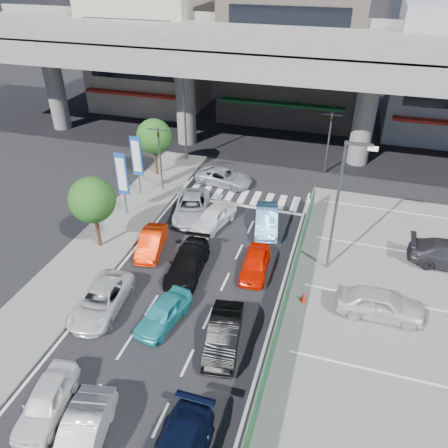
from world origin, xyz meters
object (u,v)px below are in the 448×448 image
(hatch_white_back_mid, at_px, (82,437))
(street_lamp_left, at_px, (186,108))
(sedan_white_mid_left, at_px, (101,300))
(sedan_black_mid, at_px, (188,263))
(traffic_light_left, at_px, (159,144))
(tree_near, at_px, (92,200))
(taxi_orange_left, at_px, (151,243))
(wagon_silver_front_left, at_px, (191,207))
(traffic_cone, at_px, (304,296))
(sedan_white_front_mid, at_px, (214,217))
(kei_truck_front_right, at_px, (267,220))
(parked_sedan_white, at_px, (380,304))
(crossing_wagon_silver, at_px, (224,177))
(signboard_near, at_px, (122,176))
(taxi_orange_right, at_px, (255,264))
(hatch_black_mid_right, at_px, (224,335))
(tree_far, at_px, (154,136))
(van_white_back_left, at_px, (46,401))
(street_lamp_right, at_px, (341,198))
(signboard_far, at_px, (137,158))
(taxi_teal_mid, at_px, (164,313))

(hatch_white_back_mid, bearing_deg, street_lamp_left, 90.74)
(sedan_white_mid_left, height_order, sedan_black_mid, sedan_black_mid)
(traffic_light_left, bearing_deg, tree_near, -95.71)
(taxi_orange_left, distance_m, wagon_silver_front_left, 4.80)
(sedan_black_mid, xyz_separation_m, traffic_cone, (6.85, -0.59, -0.28))
(sedan_white_front_mid, distance_m, kei_truck_front_right, 3.57)
(traffic_light_left, distance_m, wagon_silver_front_left, 5.46)
(parked_sedan_white, xyz_separation_m, traffic_cone, (-3.85, -0.08, -0.43))
(street_lamp_left, distance_m, parked_sedan_white, 22.66)
(taxi_orange_left, distance_m, crossing_wagon_silver, 10.10)
(signboard_near, height_order, taxi_orange_left, signboard_near)
(wagon_silver_front_left, bearing_deg, taxi_orange_right, -54.85)
(hatch_black_mid_right, height_order, sedan_white_front_mid, same)
(taxi_orange_right, distance_m, crossing_wagon_silver, 11.31)
(tree_far, height_order, van_white_back_left, tree_far)
(tree_far, xyz_separation_m, taxi_orange_left, (4.14, -9.96, -2.76))
(traffic_cone, bearing_deg, crossing_wagon_silver, 124.29)
(wagon_silver_front_left, height_order, parked_sedan_white, parked_sedan_white)
(street_lamp_left, distance_m, crossing_wagon_silver, 6.95)
(taxi_orange_left, bearing_deg, street_lamp_right, -3.84)
(tree_near, relative_size, sedan_white_front_mid, 1.19)
(van_white_back_left, distance_m, wagon_silver_front_left, 16.20)
(street_lamp_left, distance_m, signboard_near, 10.19)
(traffic_light_left, height_order, kei_truck_front_right, traffic_light_left)
(taxi_orange_right, distance_m, traffic_cone, 3.53)
(street_lamp_right, distance_m, crossing_wagon_silver, 13.16)
(signboard_far, distance_m, taxi_orange_right, 12.75)
(kei_truck_front_right, bearing_deg, tree_near, -163.38)
(sedan_black_mid, distance_m, kei_truck_front_right, 6.81)
(tree_near, relative_size, sedan_white_mid_left, 1.04)
(signboard_far, bearing_deg, taxi_orange_left, -58.58)
(taxi_teal_mid, relative_size, crossing_wagon_silver, 0.83)
(sedan_white_front_mid, xyz_separation_m, crossing_wagon_silver, (-1.12, 6.03, -0.06))
(wagon_silver_front_left, bearing_deg, traffic_light_left, 126.78)
(signboard_far, xyz_separation_m, wagon_silver_front_left, (4.83, -1.74, -2.37))
(street_lamp_right, distance_m, wagon_silver_front_left, 11.23)
(taxi_teal_mid, distance_m, hatch_black_mid_right, 3.39)
(hatch_black_mid_right, distance_m, traffic_cone, 5.24)
(taxi_orange_right, bearing_deg, tree_near, 177.73)
(traffic_light_left, relative_size, sedan_black_mid, 1.14)
(signboard_near, distance_m, crossing_wagon_silver, 8.69)
(tree_near, distance_m, hatch_white_back_mid, 13.72)
(street_lamp_left, relative_size, signboard_far, 1.70)
(signboard_near, distance_m, hatch_black_mid_right, 14.04)
(tree_near, bearing_deg, van_white_back_left, -69.78)
(tree_far, relative_size, hatch_black_mid_right, 1.15)
(tree_far, height_order, parked_sedan_white, tree_far)
(kei_truck_front_right, bearing_deg, hatch_white_back_mid, -112.60)
(street_lamp_right, bearing_deg, tree_near, -171.97)
(hatch_black_mid_right, distance_m, taxi_orange_right, 5.83)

